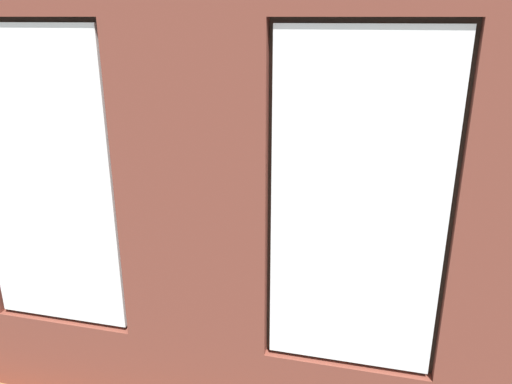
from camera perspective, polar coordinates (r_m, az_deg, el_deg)
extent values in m
cube|color=brown|center=(5.96, 2.16, -7.58)|extent=(6.59, 5.89, 0.10)
cube|color=brown|center=(3.01, -7.41, 0.16)|extent=(0.94, 0.16, 3.34)
cube|color=white|center=(2.79, 11.44, -2.23)|extent=(0.96, 0.03, 1.96)
cube|color=#38281E|center=(2.85, 11.50, -1.80)|extent=(1.02, 0.04, 2.02)
cube|color=brown|center=(4.07, -20.12, -17.02)|extent=(1.02, 0.16, 0.63)
cube|color=white|center=(3.45, -23.00, 0.78)|extent=(0.96, 0.03, 1.96)
cube|color=#38281E|center=(3.50, -22.43, 1.08)|extent=(1.02, 0.04, 2.02)
cube|color=#A87547|center=(3.58, -6.05, -15.66)|extent=(3.18, 0.24, 0.06)
cube|color=black|center=(3.02, -7.01, 5.28)|extent=(0.50, 0.03, 0.71)
cube|color=teal|center=(3.03, -6.91, 5.34)|extent=(0.44, 0.01, 0.65)
cube|color=white|center=(6.48, -24.81, 8.94)|extent=(0.10, 4.89, 3.34)
cube|color=black|center=(4.52, -12.45, -13.90)|extent=(2.00, 0.85, 0.42)
cube|color=black|center=(4.06, -14.88, -11.53)|extent=(2.00, 0.24, 0.38)
cube|color=black|center=(4.07, -1.19, -12.24)|extent=(0.22, 0.85, 0.24)
cube|color=black|center=(4.79, -22.44, -8.67)|extent=(0.22, 0.85, 0.24)
cube|color=black|center=(4.26, -7.67, -11.48)|extent=(0.72, 0.65, 0.12)
cube|color=black|center=(4.58, -16.93, -9.89)|extent=(0.72, 0.65, 0.12)
cube|color=black|center=(5.84, 24.41, -7.19)|extent=(1.00, 2.03, 0.42)
cube|color=black|center=(6.51, 22.96, -1.34)|extent=(0.86, 0.29, 0.24)
cube|color=black|center=(6.06, 23.54, -3.30)|extent=(0.70, 0.75, 0.12)
cube|color=black|center=(5.39, 25.37, -6.40)|extent=(0.70, 0.75, 0.12)
cube|color=#A87547|center=(6.17, -1.11, -1.70)|extent=(1.41, 0.74, 0.04)
cube|color=#A87547|center=(6.41, 5.22, -3.10)|extent=(0.07, 0.07, 0.41)
cube|color=#A87547|center=(6.71, -5.76, -2.09)|extent=(0.07, 0.07, 0.41)
cube|color=#A87547|center=(5.85, 4.27, -5.38)|extent=(0.07, 0.07, 0.41)
cube|color=#A87547|center=(6.17, -7.67, -4.14)|extent=(0.07, 0.07, 0.41)
cylinder|color=#4C4C51|center=(6.14, -1.12, -1.12)|extent=(0.08, 0.08, 0.09)
cylinder|color=#B7333D|center=(6.01, -0.41, -1.44)|extent=(0.08, 0.08, 0.12)
cylinder|color=#47423D|center=(6.18, 2.68, -1.05)|extent=(0.11, 0.11, 0.08)
sphere|color=#337F38|center=(6.15, 2.69, -0.14)|extent=(0.14, 0.14, 0.14)
cube|color=#59595B|center=(6.28, -2.45, -1.00)|extent=(0.10, 0.18, 0.02)
cube|color=black|center=(6.84, -19.99, -2.07)|extent=(1.27, 0.42, 0.57)
cube|color=black|center=(6.74, -20.29, 0.39)|extent=(0.49, 0.20, 0.05)
cube|color=black|center=(6.72, -20.34, 0.83)|extent=(0.06, 0.04, 0.06)
cube|color=black|center=(6.62, -20.71, 3.85)|extent=(1.12, 0.04, 0.68)
cube|color=black|center=(6.64, -20.61, 3.90)|extent=(1.07, 0.01, 0.63)
cylinder|color=olive|center=(7.63, 1.74, 0.19)|extent=(0.46, 0.46, 0.28)
ellipsoid|color=white|center=(7.53, 1.76, 2.48)|extent=(1.03, 1.03, 0.41)
ellipsoid|color=navy|center=(7.52, 1.19, 3.28)|extent=(0.44, 0.44, 0.18)
cylinder|color=brown|center=(8.25, -11.22, 1.66)|extent=(0.35, 0.35, 0.38)
cylinder|color=brown|center=(8.13, -11.41, 4.51)|extent=(0.06, 0.06, 0.47)
cone|color=#337F38|center=(8.12, -13.32, 7.44)|extent=(0.61, 0.22, 0.51)
cone|color=#337F38|center=(7.96, -13.13, 7.49)|extent=(0.50, 0.50, 0.56)
cone|color=#337F38|center=(7.79, -11.87, 7.12)|extent=(0.32, 0.61, 0.52)
cone|color=#337F38|center=(7.87, -10.78, 7.66)|extent=(0.53, 0.39, 0.59)
cone|color=#337F38|center=(8.01, -10.03, 7.75)|extent=(0.58, 0.33, 0.56)
cone|color=#337F38|center=(8.19, -10.72, 8.03)|extent=(0.27, 0.56, 0.57)
cone|color=#337F38|center=(8.22, -11.75, 8.07)|extent=(0.39, 0.54, 0.59)
cylinder|color=brown|center=(7.13, 19.67, -2.78)|extent=(0.21, 0.21, 0.19)
cylinder|color=brown|center=(7.08, 19.81, -1.60)|extent=(0.03, 0.03, 0.12)
ellipsoid|color=#1E5B28|center=(7.00, 20.04, 0.32)|extent=(0.50, 0.50, 0.38)
cylinder|color=#47423D|center=(5.79, -21.04, -7.72)|extent=(0.26, 0.26, 0.28)
cylinder|color=brown|center=(5.65, -21.48, -4.46)|extent=(0.05, 0.05, 0.44)
cone|color=#1E5B28|center=(5.58, -23.48, -0.29)|extent=(0.47, 0.21, 0.52)
cone|color=#1E5B28|center=(5.42, -23.84, -1.47)|extent=(0.35, 0.54, 0.45)
cone|color=#1E5B28|center=(5.33, -21.70, -1.22)|extent=(0.45, 0.47, 0.49)
cone|color=#1E5B28|center=(5.48, -19.90, -0.60)|extent=(0.53, 0.37, 0.47)
cone|color=#1E5B28|center=(5.67, -21.70, 0.10)|extent=(0.34, 0.50, 0.50)
cylinder|color=#9E5638|center=(7.70, 23.45, -1.04)|extent=(0.34, 0.34, 0.35)
cylinder|color=brown|center=(7.60, 23.78, 1.29)|extent=(0.06, 0.06, 0.31)
cone|color=#337F38|center=(7.44, 22.51, 4.41)|extent=(0.55, 0.15, 0.58)
cone|color=#337F38|center=(7.25, 24.10, 3.57)|extent=(0.23, 0.60, 0.53)
cone|color=#337F38|center=(7.58, 26.06, 3.86)|extent=(0.61, 0.19, 0.52)
cone|color=#337F38|center=(7.75, 23.49, 4.47)|extent=(0.23, 0.62, 0.51)
cylinder|color=gray|center=(6.29, 9.50, -4.76)|extent=(0.20, 0.20, 0.21)
cylinder|color=brown|center=(6.22, 9.60, -3.18)|extent=(0.03, 0.03, 0.16)
ellipsoid|color=#3D8E42|center=(6.14, 9.71, -1.29)|extent=(0.34, 0.34, 0.27)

